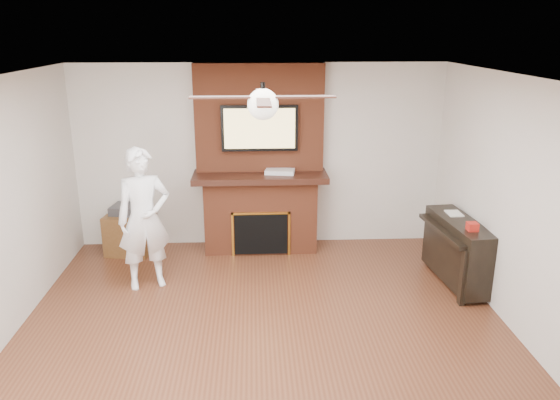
{
  "coord_description": "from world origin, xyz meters",
  "views": [
    {
      "loc": [
        -0.08,
        -4.55,
        2.92
      ],
      "look_at": [
        0.19,
        0.9,
        1.2
      ],
      "focal_mm": 35.0,
      "sensor_mm": 36.0,
      "label": 1
    }
  ],
  "objects_px": {
    "person": "(144,219)",
    "side_table": "(131,230)",
    "fireplace": "(260,178)",
    "piano": "(457,250)"
  },
  "relations": [
    {
      "from": "person",
      "to": "side_table",
      "type": "xyz_separation_m",
      "value": [
        -0.42,
        1.06,
        -0.53
      ]
    },
    {
      "from": "fireplace",
      "to": "person",
      "type": "relative_size",
      "value": 1.5
    },
    {
      "from": "fireplace",
      "to": "piano",
      "type": "bearing_deg",
      "value": -28.41
    },
    {
      "from": "fireplace",
      "to": "side_table",
      "type": "distance_m",
      "value": 1.9
    },
    {
      "from": "person",
      "to": "piano",
      "type": "relative_size",
      "value": 1.34
    },
    {
      "from": "piano",
      "to": "person",
      "type": "bearing_deg",
      "value": 172.78
    },
    {
      "from": "piano",
      "to": "fireplace",
      "type": "bearing_deg",
      "value": 146.24
    },
    {
      "from": "side_table",
      "to": "piano",
      "type": "distance_m",
      "value": 4.24
    },
    {
      "from": "fireplace",
      "to": "side_table",
      "type": "height_order",
      "value": "fireplace"
    },
    {
      "from": "fireplace",
      "to": "side_table",
      "type": "xyz_separation_m",
      "value": [
        -1.77,
        -0.07,
        -0.69
      ]
    }
  ]
}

